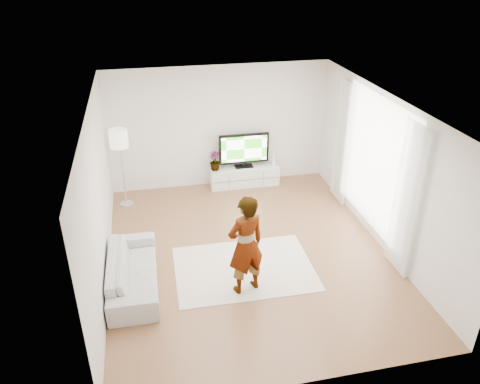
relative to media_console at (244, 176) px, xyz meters
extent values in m
plane|color=#986944|center=(-0.53, -2.76, -0.23)|extent=(6.00, 6.00, 0.00)
plane|color=white|center=(-0.53, -2.76, 2.57)|extent=(6.00, 6.00, 0.00)
cube|color=silver|center=(-3.03, -2.76, 1.17)|extent=(0.02, 6.00, 2.80)
cube|color=silver|center=(1.97, -2.76, 1.17)|extent=(0.02, 6.00, 2.80)
cube|color=silver|center=(-0.53, 0.24, 1.17)|extent=(5.00, 0.02, 2.80)
cube|color=silver|center=(-0.53, -5.76, 1.17)|extent=(5.00, 0.02, 2.80)
cube|color=white|center=(1.95, -2.46, 1.22)|extent=(0.01, 2.60, 2.50)
cube|color=white|center=(1.87, -3.76, 1.12)|extent=(0.04, 0.70, 2.60)
cube|color=white|center=(1.87, -1.16, 1.12)|extent=(0.04, 0.70, 2.60)
cube|color=silver|center=(0.00, 0.00, 0.00)|extent=(1.62, 0.45, 0.45)
cube|color=black|center=(0.00, -0.23, 0.00)|extent=(1.57, 0.00, 0.01)
cube|color=black|center=(-0.40, -0.23, 0.00)|extent=(0.01, 0.00, 0.40)
cube|color=black|center=(0.40, -0.23, 0.00)|extent=(0.01, 0.00, 0.40)
cube|color=black|center=(0.00, 0.03, 0.24)|extent=(0.42, 0.23, 0.02)
cube|color=black|center=(0.00, 0.03, 0.29)|extent=(0.08, 0.05, 0.08)
cube|color=black|center=(0.00, 0.03, 0.69)|extent=(1.17, 0.06, 0.71)
cube|color=green|center=(0.00, -0.01, 0.69)|extent=(1.06, 0.01, 0.60)
cube|color=white|center=(0.71, 0.00, 0.34)|extent=(0.09, 0.17, 0.23)
cube|color=#4CB2FF|center=(0.71, -0.09, 0.36)|extent=(0.01, 0.00, 0.12)
imported|color=#3F7238|center=(-0.69, 0.00, 0.45)|extent=(0.30, 0.30, 0.44)
cube|color=#F1E5CE|center=(-0.72, -3.22, -0.22)|extent=(2.43, 1.77, 0.01)
imported|color=#334772|center=(-0.82, -3.77, 0.64)|extent=(0.72, 0.58, 1.72)
imported|color=beige|center=(-2.61, -3.28, 0.06)|extent=(0.81, 1.99, 0.58)
cylinder|color=silver|center=(-2.73, -0.40, -0.22)|extent=(0.30, 0.30, 0.02)
cylinder|color=silver|center=(-2.73, -0.40, 0.46)|extent=(0.04, 0.04, 1.33)
cylinder|color=white|center=(-2.73, -0.40, 1.31)|extent=(0.38, 0.38, 0.37)
camera|label=1|loc=(-2.19, -9.72, 4.76)|focal=35.00mm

